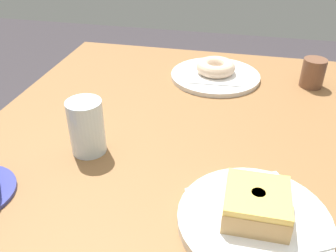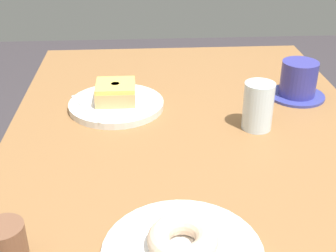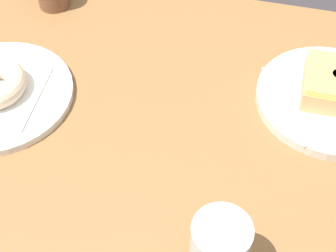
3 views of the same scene
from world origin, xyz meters
TOP-DOWN VIEW (x-y plane):
  - table at (0.00, 0.00)m, footprint 1.11×0.79m
  - plate_glazed_square at (-0.13, -0.16)m, footprint 0.22×0.22m
  - napkin_glazed_square at (-0.13, -0.16)m, footprint 0.22×0.22m
  - donut_glazed_square at (-0.13, -0.16)m, footprint 0.09×0.09m
  - plate_sugar_ring at (0.37, -0.05)m, footprint 0.23×0.23m
  - napkin_sugar_ring at (0.37, -0.05)m, footprint 0.14×0.14m
  - donut_sugar_ring at (0.37, -0.05)m, footprint 0.10×0.10m
  - water_glass at (-0.01, 0.14)m, footprint 0.06×0.06m
  - sugar_jar at (0.37, -0.29)m, footprint 0.06×0.06m

SIDE VIEW (x-z plane):
  - table at x=0.00m, z-range 0.29..1.02m
  - plate_sugar_ring at x=0.37m, z-range 0.73..0.74m
  - plate_glazed_square at x=-0.13m, z-range 0.73..0.75m
  - napkin_sugar_ring at x=0.37m, z-range 0.74..0.74m
  - napkin_glazed_square at x=-0.13m, z-range 0.75..0.75m
  - donut_sugar_ring at x=0.37m, z-range 0.74..0.78m
  - sugar_jar at x=0.37m, z-range 0.73..0.80m
  - donut_glazed_square at x=-0.13m, z-range 0.75..0.79m
  - water_glass at x=-0.01m, z-range 0.73..0.83m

